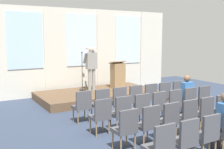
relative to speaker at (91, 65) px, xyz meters
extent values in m
plane|color=#2D384C|center=(0.11, -4.26, -1.33)|extent=(14.26, 14.26, 0.00)
cube|color=beige|center=(0.11, 1.23, 0.49)|extent=(9.01, 0.10, 3.64)
cube|color=silver|center=(-2.29, 1.17, 0.97)|extent=(1.39, 0.04, 2.22)
cube|color=beige|center=(-1.44, 1.17, 0.49)|extent=(0.20, 0.08, 3.64)
cube|color=silver|center=(0.11, 1.17, 0.97)|extent=(1.39, 0.04, 2.22)
cube|color=beige|center=(0.96, 1.17, 0.49)|extent=(0.20, 0.08, 3.64)
cube|color=silver|center=(2.52, 1.17, 0.97)|extent=(1.39, 0.04, 2.22)
cube|color=beige|center=(3.36, 1.17, 0.49)|extent=(0.20, 0.08, 3.64)
cube|color=brown|center=(0.11, -0.27, -1.18)|extent=(4.58, 2.39, 0.30)
cylinder|color=gray|center=(-0.09, -0.02, -0.60)|extent=(0.14, 0.14, 0.88)
cylinder|color=gray|center=(0.09, -0.02, -0.60)|extent=(0.14, 0.14, 0.88)
cube|color=gray|center=(0.00, -0.02, 0.17)|extent=(0.42, 0.22, 0.66)
cube|color=navy|center=(0.00, 0.10, 0.25)|extent=(0.06, 0.01, 0.39)
sphere|color=beige|center=(0.00, -0.01, 0.63)|extent=(0.21, 0.21, 0.21)
cylinder|color=gray|center=(-0.24, 0.06, 0.28)|extent=(0.09, 0.28, 0.45)
cylinder|color=gray|center=(0.16, 0.12, 0.52)|extent=(0.15, 0.36, 0.15)
cylinder|color=gray|center=(0.12, 0.25, 0.56)|extent=(0.11, 0.34, 0.15)
sphere|color=beige|center=(0.05, 0.51, 0.65)|extent=(0.10, 0.10, 0.10)
cylinder|color=black|center=(-0.30, 0.23, -1.02)|extent=(0.28, 0.28, 0.03)
cylinder|color=black|center=(-0.30, 0.23, -0.28)|extent=(0.02, 0.02, 1.45)
sphere|color=#262626|center=(-0.30, 0.23, 0.48)|extent=(0.07, 0.07, 0.07)
cube|color=#93724C|center=(1.21, -0.06, -0.51)|extent=(0.52, 0.40, 1.05)
cube|color=#93724C|center=(1.21, -0.04, 0.05)|extent=(0.60, 0.48, 0.14)
cylinder|color=olive|center=(-1.49, -2.57, -1.13)|extent=(0.04, 0.04, 0.40)
cylinder|color=olive|center=(-1.85, -2.57, -1.13)|extent=(0.04, 0.04, 0.40)
cylinder|color=olive|center=(-1.49, -2.91, -1.13)|extent=(0.04, 0.04, 0.40)
cylinder|color=olive|center=(-1.85, -2.91, -1.13)|extent=(0.04, 0.04, 0.40)
cube|color=#47474C|center=(-1.67, -2.74, -0.89)|extent=(0.46, 0.44, 0.08)
cube|color=#47474C|center=(-1.67, -2.93, -0.62)|extent=(0.46, 0.06, 0.46)
cylinder|color=olive|center=(-0.89, -2.57, -1.13)|extent=(0.04, 0.04, 0.40)
cylinder|color=olive|center=(-1.25, -2.57, -1.13)|extent=(0.04, 0.04, 0.40)
cylinder|color=olive|center=(-0.89, -2.91, -1.13)|extent=(0.04, 0.04, 0.40)
cylinder|color=olive|center=(-1.25, -2.91, -1.13)|extent=(0.04, 0.04, 0.40)
cube|color=#47474C|center=(-1.07, -2.74, -0.89)|extent=(0.46, 0.44, 0.08)
cube|color=#47474C|center=(-1.07, -2.93, -0.62)|extent=(0.46, 0.06, 0.46)
cylinder|color=olive|center=(-0.30, -2.57, -1.13)|extent=(0.04, 0.04, 0.40)
cylinder|color=olive|center=(-0.66, -2.57, -1.13)|extent=(0.04, 0.04, 0.40)
cylinder|color=olive|center=(-0.30, -2.91, -1.13)|extent=(0.04, 0.04, 0.40)
cylinder|color=olive|center=(-0.66, -2.91, -1.13)|extent=(0.04, 0.04, 0.40)
cube|color=#47474C|center=(-0.48, -2.74, -0.89)|extent=(0.46, 0.44, 0.08)
cube|color=#47474C|center=(-0.48, -2.93, -0.62)|extent=(0.46, 0.06, 0.46)
cylinder|color=olive|center=(0.29, -2.57, -1.13)|extent=(0.04, 0.04, 0.40)
cylinder|color=olive|center=(-0.07, -2.57, -1.13)|extent=(0.04, 0.04, 0.40)
cylinder|color=olive|center=(0.29, -2.91, -1.13)|extent=(0.04, 0.04, 0.40)
cylinder|color=olive|center=(-0.07, -2.91, -1.13)|extent=(0.04, 0.04, 0.40)
cube|color=#47474C|center=(0.11, -2.74, -0.89)|extent=(0.46, 0.44, 0.08)
cube|color=#47474C|center=(0.11, -2.93, -0.62)|extent=(0.46, 0.06, 0.46)
cylinder|color=olive|center=(0.89, -2.57, -1.13)|extent=(0.04, 0.04, 0.40)
cylinder|color=olive|center=(0.53, -2.57, -1.13)|extent=(0.04, 0.04, 0.40)
cylinder|color=olive|center=(0.89, -2.91, -1.13)|extent=(0.04, 0.04, 0.40)
cylinder|color=olive|center=(0.53, -2.91, -1.13)|extent=(0.04, 0.04, 0.40)
cube|color=#47474C|center=(0.71, -2.74, -0.89)|extent=(0.46, 0.44, 0.08)
cube|color=#47474C|center=(0.71, -2.93, -0.62)|extent=(0.46, 0.06, 0.46)
cylinder|color=olive|center=(1.48, -2.57, -1.13)|extent=(0.04, 0.04, 0.40)
cylinder|color=olive|center=(1.12, -2.57, -1.13)|extent=(0.04, 0.04, 0.40)
cylinder|color=olive|center=(1.48, -2.91, -1.13)|extent=(0.04, 0.04, 0.40)
cylinder|color=olive|center=(1.12, -2.91, -1.13)|extent=(0.04, 0.04, 0.40)
cube|color=#47474C|center=(1.30, -2.74, -0.89)|extent=(0.46, 0.44, 0.08)
cube|color=#47474C|center=(1.30, -2.93, -0.62)|extent=(0.46, 0.06, 0.46)
cylinder|color=olive|center=(2.08, -2.57, -1.13)|extent=(0.04, 0.04, 0.40)
cylinder|color=olive|center=(1.72, -2.57, -1.13)|extent=(0.04, 0.04, 0.40)
cylinder|color=olive|center=(2.08, -2.91, -1.13)|extent=(0.04, 0.04, 0.40)
cylinder|color=olive|center=(1.72, -2.91, -1.13)|extent=(0.04, 0.04, 0.40)
cube|color=#47474C|center=(1.90, -2.74, -0.89)|extent=(0.46, 0.44, 0.08)
cube|color=#47474C|center=(1.90, -2.93, -0.62)|extent=(0.46, 0.06, 0.46)
cylinder|color=olive|center=(-1.49, -3.71, -1.13)|extent=(0.04, 0.04, 0.40)
cylinder|color=olive|center=(-1.85, -3.71, -1.13)|extent=(0.04, 0.04, 0.40)
cylinder|color=olive|center=(-1.49, -4.05, -1.13)|extent=(0.04, 0.04, 0.40)
cylinder|color=olive|center=(-1.85, -4.05, -1.13)|extent=(0.04, 0.04, 0.40)
cube|color=#47474C|center=(-1.67, -3.88, -0.89)|extent=(0.46, 0.44, 0.08)
cube|color=#47474C|center=(-1.67, -4.07, -0.62)|extent=(0.46, 0.06, 0.46)
cylinder|color=olive|center=(-0.89, -3.71, -1.13)|extent=(0.04, 0.04, 0.40)
cylinder|color=olive|center=(-1.25, -3.71, -1.13)|extent=(0.04, 0.04, 0.40)
cylinder|color=olive|center=(-0.89, -4.05, -1.13)|extent=(0.04, 0.04, 0.40)
cylinder|color=olive|center=(-1.25, -4.05, -1.13)|extent=(0.04, 0.04, 0.40)
cube|color=#47474C|center=(-1.07, -3.88, -0.89)|extent=(0.46, 0.44, 0.08)
cube|color=#47474C|center=(-1.07, -4.07, -0.62)|extent=(0.46, 0.06, 0.46)
cylinder|color=olive|center=(-0.30, -3.71, -1.13)|extent=(0.04, 0.04, 0.40)
cylinder|color=olive|center=(-0.66, -3.71, -1.13)|extent=(0.04, 0.04, 0.40)
cylinder|color=olive|center=(-0.30, -4.05, -1.13)|extent=(0.04, 0.04, 0.40)
cylinder|color=olive|center=(-0.66, -4.05, -1.13)|extent=(0.04, 0.04, 0.40)
cube|color=#47474C|center=(-0.48, -3.88, -0.89)|extent=(0.46, 0.44, 0.08)
cube|color=#47474C|center=(-0.48, -4.07, -0.62)|extent=(0.46, 0.06, 0.46)
cylinder|color=olive|center=(0.29, -3.71, -1.13)|extent=(0.04, 0.04, 0.40)
cylinder|color=olive|center=(-0.07, -3.71, -1.13)|extent=(0.04, 0.04, 0.40)
cylinder|color=olive|center=(0.29, -4.05, -1.13)|extent=(0.04, 0.04, 0.40)
cylinder|color=olive|center=(-0.07, -4.05, -1.13)|extent=(0.04, 0.04, 0.40)
cube|color=#47474C|center=(0.11, -3.88, -0.89)|extent=(0.46, 0.44, 0.08)
cube|color=#47474C|center=(0.11, -4.07, -0.62)|extent=(0.46, 0.06, 0.46)
cylinder|color=olive|center=(0.89, -3.71, -1.13)|extent=(0.04, 0.04, 0.40)
cylinder|color=olive|center=(0.53, -3.71, -1.13)|extent=(0.04, 0.04, 0.40)
cylinder|color=olive|center=(0.89, -4.05, -1.13)|extent=(0.04, 0.04, 0.40)
cylinder|color=olive|center=(0.53, -4.05, -1.13)|extent=(0.04, 0.04, 0.40)
cube|color=#47474C|center=(0.71, -3.88, -0.89)|extent=(0.46, 0.44, 0.08)
cube|color=#47474C|center=(0.71, -4.07, -0.62)|extent=(0.46, 0.06, 0.46)
cylinder|color=olive|center=(1.48, -3.71, -1.13)|extent=(0.04, 0.04, 0.40)
cylinder|color=olive|center=(1.12, -3.71, -1.13)|extent=(0.04, 0.04, 0.40)
cylinder|color=olive|center=(1.48, -4.05, -1.13)|extent=(0.04, 0.04, 0.40)
cylinder|color=olive|center=(1.12, -4.05, -1.13)|extent=(0.04, 0.04, 0.40)
cube|color=#47474C|center=(1.30, -3.88, -0.89)|extent=(0.46, 0.44, 0.08)
cube|color=#47474C|center=(1.30, -4.07, -0.62)|extent=(0.46, 0.06, 0.46)
cylinder|color=#2D2D33|center=(1.21, -3.70, -1.11)|extent=(0.10, 0.10, 0.44)
cylinder|color=#2D2D33|center=(1.39, -3.70, -1.11)|extent=(0.10, 0.10, 0.44)
cube|color=#2D2D33|center=(1.30, -3.82, -0.83)|extent=(0.34, 0.36, 0.12)
cube|color=#3366A5|center=(1.30, -3.93, -0.50)|extent=(0.36, 0.20, 0.54)
sphere|color=brown|center=(1.30, -3.91, -0.13)|extent=(0.20, 0.20, 0.20)
cylinder|color=olive|center=(2.08, -3.71, -1.13)|extent=(0.04, 0.04, 0.40)
cylinder|color=olive|center=(1.72, -3.71, -1.13)|extent=(0.04, 0.04, 0.40)
cylinder|color=olive|center=(2.08, -4.05, -1.13)|extent=(0.04, 0.04, 0.40)
cylinder|color=olive|center=(1.72, -4.05, -1.13)|extent=(0.04, 0.04, 0.40)
cube|color=#47474C|center=(1.90, -3.88, -0.89)|extent=(0.46, 0.44, 0.08)
cube|color=#47474C|center=(1.90, -4.07, -0.62)|extent=(0.46, 0.06, 0.46)
cylinder|color=olive|center=(-1.49, -4.85, -1.13)|extent=(0.04, 0.04, 0.40)
cylinder|color=olive|center=(-1.85, -4.85, -1.13)|extent=(0.04, 0.04, 0.40)
cylinder|color=olive|center=(-1.49, -5.19, -1.13)|extent=(0.04, 0.04, 0.40)
cylinder|color=olive|center=(-1.85, -5.19, -1.13)|extent=(0.04, 0.04, 0.40)
cube|color=#47474C|center=(-1.67, -5.02, -0.89)|extent=(0.46, 0.44, 0.08)
cube|color=#47474C|center=(-1.67, -5.21, -0.62)|extent=(0.46, 0.06, 0.46)
cylinder|color=olive|center=(-0.89, -4.85, -1.13)|extent=(0.04, 0.04, 0.40)
cylinder|color=olive|center=(-1.25, -4.85, -1.13)|extent=(0.04, 0.04, 0.40)
cylinder|color=olive|center=(-0.89, -5.19, -1.13)|extent=(0.04, 0.04, 0.40)
cylinder|color=olive|center=(-1.25, -5.19, -1.13)|extent=(0.04, 0.04, 0.40)
cube|color=#47474C|center=(-1.07, -5.02, -0.89)|extent=(0.46, 0.44, 0.08)
cube|color=#47474C|center=(-1.07, -5.21, -0.62)|extent=(0.46, 0.06, 0.46)
cylinder|color=olive|center=(-0.30, -4.85, -1.13)|extent=(0.04, 0.04, 0.40)
cylinder|color=olive|center=(-0.66, -4.85, -1.13)|extent=(0.04, 0.04, 0.40)
cylinder|color=olive|center=(-0.30, -5.19, -1.13)|extent=(0.04, 0.04, 0.40)
cylinder|color=olive|center=(-0.66, -5.19, -1.13)|extent=(0.04, 0.04, 0.40)
cube|color=#47474C|center=(-0.48, -5.02, -0.89)|extent=(0.46, 0.44, 0.08)
cube|color=#47474C|center=(-0.48, -5.21, -0.62)|extent=(0.46, 0.06, 0.46)
cylinder|color=olive|center=(0.29, -4.85, -1.13)|extent=(0.04, 0.04, 0.40)
cylinder|color=olive|center=(-0.07, -4.85, -1.13)|extent=(0.04, 0.04, 0.40)
cylinder|color=olive|center=(0.29, -5.19, -1.13)|extent=(0.04, 0.04, 0.40)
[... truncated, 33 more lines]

